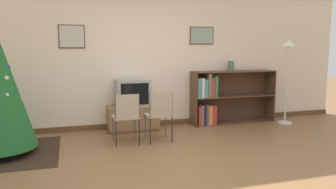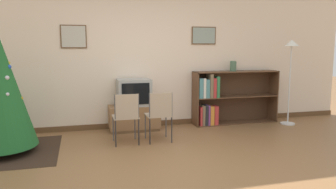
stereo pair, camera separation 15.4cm
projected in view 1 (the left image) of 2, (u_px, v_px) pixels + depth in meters
ground_plane at (182, 170)px, 4.13m from camera, size 24.00×24.00×0.00m
wall_back at (140, 57)px, 6.23m from camera, size 8.76×0.11×2.70m
area_rug at (1, 154)px, 4.70m from camera, size 1.61×1.56×0.01m
tv_console at (133, 118)px, 6.05m from camera, size 0.92×0.44×0.47m
television at (133, 92)px, 5.98m from camera, size 0.61×0.43×0.49m
folding_chair_left at (126, 116)px, 5.11m from camera, size 0.40×0.40×0.82m
folding_chair_right at (160, 114)px, 5.27m from camera, size 0.40×0.40×0.82m
bookshelf at (219, 98)px, 6.57m from camera, size 1.75×0.36×1.06m
vase at (231, 66)px, 6.57m from camera, size 0.13×0.13×0.20m
standing_lamp at (288, 60)px, 6.47m from camera, size 0.28×0.28×1.67m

